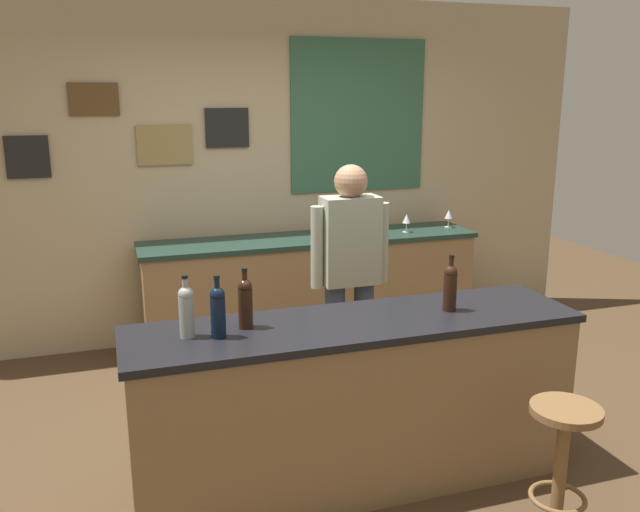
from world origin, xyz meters
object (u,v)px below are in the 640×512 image
object	(u,v)px
wine_bottle_c	(245,301)
wine_bottle_d	(450,286)
bartender	(350,272)
bar_stool	(562,451)
wine_bottle_b	(218,310)
wine_bottle_a	(186,310)
wine_glass_b	(449,215)
wine_glass_a	(407,219)

from	to	relation	value
wine_bottle_c	wine_bottle_d	distance (m)	1.09
bartender	bar_stool	world-z (taller)	bartender
bartender	wine_bottle_c	xyz separation A→B (m)	(-0.84, -0.76, 0.12)
wine_bottle_c	wine_bottle_b	bearing A→B (deg)	-149.04
bartender	wine_bottle_a	size ratio (longest dim) A/B	5.29
wine_bottle_d	wine_bottle_c	bearing A→B (deg)	175.92
wine_bottle_c	wine_bottle_d	world-z (taller)	same
bar_stool	wine_bottle_b	size ratio (longest dim) A/B	2.22
wine_glass_b	wine_bottle_a	bearing A→B (deg)	-141.06
wine_bottle_a	wine_bottle_b	distance (m)	0.15
bartender	wine_bottle_d	xyz separation A→B (m)	(0.25, -0.84, 0.12)
wine_bottle_d	bartender	bearing A→B (deg)	106.52
wine_glass_a	bar_stool	bearing A→B (deg)	-100.25
bartender	bar_stool	distance (m)	1.71
wine_bottle_a	bar_stool	bearing A→B (deg)	-26.22
wine_bottle_d	wine_glass_b	bearing A→B (deg)	61.29
bartender	bar_stool	size ratio (longest dim) A/B	2.38
wine_glass_b	bar_stool	bearing A→B (deg)	-108.40
wine_bottle_a	wine_bottle_c	xyz separation A→B (m)	(0.29, 0.04, 0.00)
bartender	wine_glass_a	xyz separation A→B (m)	(0.94, 1.15, 0.07)
bar_stool	wine_glass_b	size ratio (longest dim) A/B	4.39
wine_bottle_d	wine_glass_b	xyz separation A→B (m)	(1.13, 2.06, -0.05)
bar_stool	wine_bottle_b	bearing A→B (deg)	153.15
wine_bottle_a	wine_bottle_c	distance (m)	0.29
wine_bottle_b	wine_glass_b	world-z (taller)	wine_bottle_b
bar_stool	wine_bottle_b	xyz separation A→B (m)	(-1.43, 0.73, 0.60)
bar_stool	wine_bottle_d	distance (m)	0.97
bartender	wine_bottle_a	distance (m)	1.39
wine_glass_a	wine_bottle_b	bearing A→B (deg)	-133.93
wine_bottle_a	wine_bottle_b	size ratio (longest dim) A/B	1.00
wine_glass_b	bartender	bearing A→B (deg)	-138.47
bartender	wine_bottle_c	distance (m)	1.14
bar_stool	wine_bottle_a	distance (m)	1.85
wine_bottle_a	wine_glass_a	bearing A→B (deg)	43.33
bartender	wine_glass_b	distance (m)	1.84
bartender	wine_glass_b	size ratio (longest dim) A/B	10.45
bar_stool	wine_bottle_b	distance (m)	1.71
wine_glass_a	wine_bottle_a	bearing A→B (deg)	-136.67
bar_stool	wine_bottle_a	size ratio (longest dim) A/B	2.22
wine_glass_b	wine_bottle_d	bearing A→B (deg)	-118.71
bar_stool	wine_glass_b	world-z (taller)	wine_glass_b
wine_bottle_b	wine_bottle_d	distance (m)	1.24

